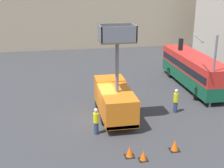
% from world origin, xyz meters
% --- Properties ---
extents(ground_plane, '(120.00, 120.00, 0.00)m').
position_xyz_m(ground_plane, '(0.00, 0.00, 0.00)').
color(ground_plane, '#38383A').
extents(utility_truck, '(2.39, 6.07, 7.16)m').
position_xyz_m(utility_truck, '(1.25, 0.06, 1.61)').
color(utility_truck, orange).
rests_on(utility_truck, ground_plane).
extents(city_bus, '(2.51, 10.64, 3.08)m').
position_xyz_m(city_bus, '(10.12, 5.73, 1.81)').
color(city_bus, '#145638').
rests_on(city_bus, ground_plane).
extents(traffic_light_pole, '(2.93, 2.68, 5.97)m').
position_xyz_m(traffic_light_pole, '(8.39, 0.81, 4.00)').
color(traffic_light_pole, slate).
rests_on(traffic_light_pole, ground_plane).
extents(road_worker_near_truck, '(0.38, 0.38, 1.90)m').
position_xyz_m(road_worker_near_truck, '(-0.47, -2.33, 0.96)').
color(road_worker_near_truck, navy).
rests_on(road_worker_near_truck, ground_plane).
extents(road_worker_directing, '(0.38, 0.38, 1.95)m').
position_xyz_m(road_worker_directing, '(6.16, 0.11, 0.99)').
color(road_worker_directing, navy).
rests_on(road_worker_directing, ground_plane).
extents(traffic_cone_near_truck, '(0.58, 0.58, 0.67)m').
position_xyz_m(traffic_cone_near_truck, '(1.10, -5.51, 0.31)').
color(traffic_cone_near_truck, black).
rests_on(traffic_cone_near_truck, ground_plane).
extents(traffic_cone_mid_road, '(0.53, 0.53, 0.61)m').
position_xyz_m(traffic_cone_mid_road, '(1.80, -6.02, 0.28)').
color(traffic_cone_mid_road, black).
rests_on(traffic_cone_mid_road, ground_plane).
extents(traffic_cone_far_side, '(0.61, 0.61, 0.69)m').
position_xyz_m(traffic_cone_far_side, '(4.00, -5.32, 0.33)').
color(traffic_cone_far_side, black).
rests_on(traffic_cone_far_side, ground_plane).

